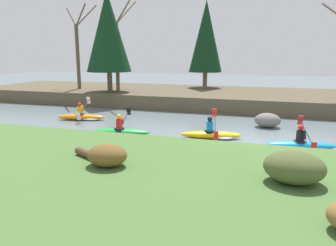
{
  "coord_description": "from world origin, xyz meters",
  "views": [
    {
      "loc": [
        0.82,
        -13.87,
        3.74
      ],
      "look_at": [
        -3.68,
        0.35,
        0.55
      ],
      "focal_mm": 35.0,
      "sensor_mm": 36.0,
      "label": 1
    }
  ],
  "objects_px": {
    "kayaker_far_back": "(83,117)",
    "boulder_midstream": "(268,120)",
    "kayaker_lead": "(304,145)",
    "kayaker_trailing": "(121,131)",
    "driftwood_log": "(94,156)",
    "kayaker_middle": "(213,134)"
  },
  "relations": [
    {
      "from": "driftwood_log",
      "to": "kayaker_trailing",
      "type": "bearing_deg",
      "value": 133.49
    },
    {
      "from": "kayaker_trailing",
      "to": "boulder_midstream",
      "type": "xyz_separation_m",
      "value": [
        6.41,
        3.88,
        0.15
      ]
    },
    {
      "from": "kayaker_trailing",
      "to": "driftwood_log",
      "type": "xyz_separation_m",
      "value": [
        1.6,
        -5.15,
        0.52
      ]
    },
    {
      "from": "kayaker_trailing",
      "to": "kayaker_far_back",
      "type": "relative_size",
      "value": 1.0
    },
    {
      "from": "kayaker_lead",
      "to": "driftwood_log",
      "type": "distance_m",
      "value": 8.22
    },
    {
      "from": "kayaker_lead",
      "to": "driftwood_log",
      "type": "xyz_separation_m",
      "value": [
        -6.26,
        -5.3,
        0.54
      ]
    },
    {
      "from": "kayaker_far_back",
      "to": "boulder_midstream",
      "type": "relative_size",
      "value": 2.13
    },
    {
      "from": "kayaker_trailing",
      "to": "kayaker_far_back",
      "type": "height_order",
      "value": "same"
    },
    {
      "from": "boulder_midstream",
      "to": "driftwood_log",
      "type": "bearing_deg",
      "value": -118.08
    },
    {
      "from": "kayaker_middle",
      "to": "boulder_midstream",
      "type": "distance_m",
      "value": 3.85
    },
    {
      "from": "kayaker_lead",
      "to": "kayaker_far_back",
      "type": "relative_size",
      "value": 1.0
    },
    {
      "from": "kayaker_middle",
      "to": "kayaker_trailing",
      "type": "relative_size",
      "value": 1.0
    },
    {
      "from": "kayaker_middle",
      "to": "driftwood_log",
      "type": "height_order",
      "value": "kayaker_middle"
    },
    {
      "from": "kayaker_trailing",
      "to": "kayaker_lead",
      "type": "bearing_deg",
      "value": -10.24
    },
    {
      "from": "kayaker_trailing",
      "to": "driftwood_log",
      "type": "relative_size",
      "value": 1.66
    },
    {
      "from": "kayaker_far_back",
      "to": "driftwood_log",
      "type": "relative_size",
      "value": 1.65
    },
    {
      "from": "kayaker_far_back",
      "to": "driftwood_log",
      "type": "xyz_separation_m",
      "value": [
        5.25,
        -7.82,
        0.54
      ]
    },
    {
      "from": "kayaker_middle",
      "to": "boulder_midstream",
      "type": "xyz_separation_m",
      "value": [
        2.26,
        3.11,
        0.17
      ]
    },
    {
      "from": "driftwood_log",
      "to": "kayaker_far_back",
      "type": "bearing_deg",
      "value": 150.16
    },
    {
      "from": "kayaker_middle",
      "to": "driftwood_log",
      "type": "distance_m",
      "value": 6.47
    },
    {
      "from": "kayaker_lead",
      "to": "kayaker_far_back",
      "type": "distance_m",
      "value": 11.79
    },
    {
      "from": "kayaker_trailing",
      "to": "kayaker_far_back",
      "type": "distance_m",
      "value": 4.53
    }
  ]
}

